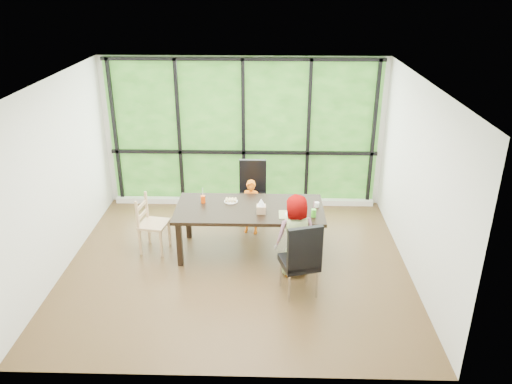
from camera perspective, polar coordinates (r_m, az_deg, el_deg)
ground at (r=7.54m, az=-2.18°, el=-8.22°), size 5.00×5.00×0.00m
back_wall at (r=9.04m, az=-1.41°, el=6.74°), size 5.00×0.00×5.00m
foliage_backdrop at (r=9.02m, az=-1.42°, el=6.70°), size 4.80×0.02×2.65m
window_mullions at (r=8.98m, az=-1.43°, el=6.63°), size 4.80×0.06×2.65m
window_sill at (r=9.41m, az=-1.37°, el=-1.04°), size 4.80×0.12×0.10m
dining_table at (r=7.69m, az=-0.73°, el=-4.30°), size 2.24×1.12×0.75m
chair_window_leather at (r=8.51m, az=-0.41°, el=-0.19°), size 0.46×0.46×1.08m
chair_interior_leather at (r=6.69m, az=4.93°, el=-7.39°), size 0.57×0.57×1.08m
chair_end_beech at (r=7.85m, az=-11.53°, el=-3.59°), size 0.46×0.48×0.90m
child_toddler at (r=8.21m, az=-0.56°, el=-1.70°), size 0.38×0.30×0.93m
child_older at (r=7.07m, az=4.40°, el=-4.95°), size 0.67×0.53×1.21m
placemat at (r=7.32m, az=4.11°, el=-2.57°), size 0.38×0.28×0.01m
plate_far at (r=7.72m, az=-2.87°, el=-1.06°), size 0.21×0.21×0.01m
plate_near at (r=7.32m, az=4.21°, el=-2.53°), size 0.22×0.22×0.01m
orange_cup at (r=7.70m, az=-6.03°, el=-0.82°), size 0.07×0.07×0.11m
green_cup at (r=7.27m, az=6.55°, el=-2.38°), size 0.07×0.07×0.12m
white_mug at (r=7.59m, az=6.92°, el=-1.42°), size 0.07×0.07×0.07m
tissue_box at (r=7.34m, az=0.59°, el=-1.96°), size 0.14×0.14×0.12m
crepe_rolls_far at (r=7.71m, az=-2.87°, el=-0.90°), size 0.20×0.12×0.04m
crepe_rolls_near at (r=7.31m, az=4.22°, el=-2.35°), size 0.10×0.12×0.04m
straw_white at (r=7.66m, az=-6.06°, el=-0.17°), size 0.01×0.04×0.20m
straw_pink at (r=7.23m, az=6.59°, el=-1.68°), size 0.01×0.04×0.20m
tissue at (r=7.29m, az=0.59°, el=-1.15°), size 0.12×0.12×0.11m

